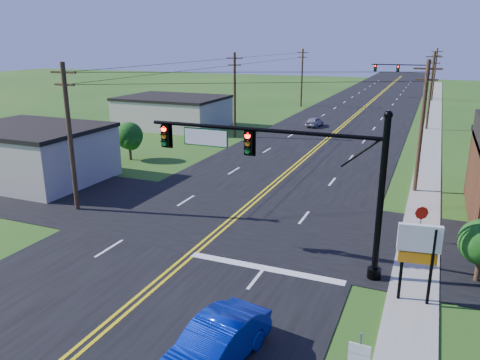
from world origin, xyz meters
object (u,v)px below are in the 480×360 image
at_px(stop_sign, 421,217).
at_px(signal_mast_far, 403,73).
at_px(blue_car, 215,346).
at_px(signal_mast_main, 280,165).

bearing_deg(stop_sign, signal_mast_far, 72.16).
distance_m(blue_car, stop_sign, 14.10).
relative_size(signal_mast_far, stop_sign, 5.51).
bearing_deg(signal_mast_main, stop_sign, 38.83).
xyz_separation_m(signal_mast_main, stop_sign, (6.12, 4.93, -3.31)).
distance_m(signal_mast_main, stop_sign, 8.53).
height_order(signal_mast_far, stop_sign, signal_mast_far).
bearing_deg(stop_sign, blue_car, -136.60).
bearing_deg(signal_mast_far, blue_car, -89.73).
height_order(signal_mast_main, blue_car, signal_mast_main).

